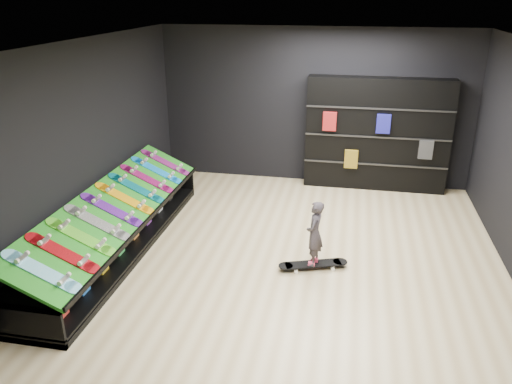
% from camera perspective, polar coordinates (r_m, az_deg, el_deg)
% --- Properties ---
extents(floor, '(6.00, 7.00, 0.01)m').
position_cam_1_polar(floor, '(7.13, 3.68, -8.36)').
color(floor, '#C9B687').
rests_on(floor, ground).
extents(ceiling, '(6.00, 7.00, 0.01)m').
position_cam_1_polar(ceiling, '(6.18, 4.38, 16.39)').
color(ceiling, white).
rests_on(ceiling, ground).
extents(wall_back, '(6.00, 0.02, 3.00)m').
position_cam_1_polar(wall_back, '(9.86, 6.65, 9.61)').
color(wall_back, black).
rests_on(wall_back, ground).
extents(wall_front, '(6.00, 0.02, 3.00)m').
position_cam_1_polar(wall_front, '(3.43, -3.85, -15.89)').
color(wall_front, black).
rests_on(wall_front, ground).
extents(wall_left, '(0.02, 7.00, 3.00)m').
position_cam_1_polar(wall_left, '(7.46, -19.57, 4.39)').
color(wall_left, black).
rests_on(wall_left, ground).
extents(display_rack, '(0.90, 4.50, 0.50)m').
position_cam_1_polar(display_rack, '(7.70, -15.49, -4.62)').
color(display_rack, black).
rests_on(display_rack, ground).
extents(turf_ramp, '(0.92, 4.50, 0.46)m').
position_cam_1_polar(turf_ramp, '(7.49, -15.50, -1.50)').
color(turf_ramp, '#156E11').
rests_on(turf_ramp, display_rack).
extents(back_shelving, '(2.67, 0.31, 2.13)m').
position_cam_1_polar(back_shelving, '(9.77, 13.64, 6.40)').
color(back_shelving, black).
rests_on(back_shelving, ground).
extents(floor_skateboard, '(1.00, 0.54, 0.09)m').
position_cam_1_polar(floor_skateboard, '(7.05, 6.53, -8.39)').
color(floor_skateboard, black).
rests_on(floor_skateboard, ground).
extents(child, '(0.18, 0.23, 0.56)m').
position_cam_1_polar(child, '(6.90, 6.65, -6.08)').
color(child, black).
rests_on(child, floor_skateboard).
extents(display_board_0, '(0.93, 0.22, 0.50)m').
position_cam_1_polar(display_board_0, '(6.02, -23.27, -8.34)').
color(display_board_0, '#0CB2E5').
rests_on(display_board_0, turf_ramp).
extents(display_board_1, '(0.93, 0.22, 0.50)m').
position_cam_1_polar(display_board_1, '(6.33, -21.20, -6.52)').
color(display_board_1, red).
rests_on(display_board_1, turf_ramp).
extents(display_board_2, '(0.93, 0.22, 0.50)m').
position_cam_1_polar(display_board_2, '(6.64, -19.34, -4.85)').
color(display_board_2, green).
rests_on(display_board_2, turf_ramp).
extents(display_board_3, '(0.93, 0.22, 0.50)m').
position_cam_1_polar(display_board_3, '(6.97, -17.66, -3.34)').
color(display_board_3, black).
rests_on(display_board_3, turf_ramp).
extents(display_board_4, '(0.93, 0.22, 0.50)m').
position_cam_1_polar(display_board_4, '(7.30, -16.14, -1.96)').
color(display_board_4, purple).
rests_on(display_board_4, turf_ramp).
extents(display_board_5, '(0.93, 0.22, 0.50)m').
position_cam_1_polar(display_board_5, '(7.65, -14.76, -0.71)').
color(display_board_5, yellow).
rests_on(display_board_5, turf_ramp).
extents(display_board_6, '(0.93, 0.22, 0.50)m').
position_cam_1_polar(display_board_6, '(8.00, -13.49, 0.44)').
color(display_board_6, '#0C8C99').
rests_on(display_board_6, turf_ramp).
extents(display_board_7, '(0.93, 0.22, 0.50)m').
position_cam_1_polar(display_board_7, '(8.36, -12.34, 1.49)').
color(display_board_7, '#E5198C').
rests_on(display_board_7, turf_ramp).
extents(display_board_8, '(0.93, 0.22, 0.50)m').
position_cam_1_polar(display_board_8, '(8.72, -11.28, 2.45)').
color(display_board_8, blue).
rests_on(display_board_8, turf_ramp).
extents(display_board_9, '(0.93, 0.22, 0.50)m').
position_cam_1_polar(display_board_9, '(9.09, -10.30, 3.34)').
color(display_board_9, '#2626BF').
rests_on(display_board_9, turf_ramp).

